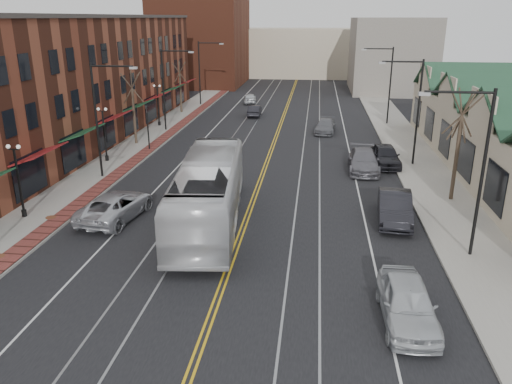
% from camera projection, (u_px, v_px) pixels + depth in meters
% --- Properties ---
extents(ground, '(160.00, 160.00, 0.00)m').
position_uv_depth(ground, '(214.00, 308.00, 20.05)').
color(ground, black).
rests_on(ground, ground).
extents(sidewalk_left, '(4.00, 120.00, 0.15)m').
position_uv_depth(sidewalk_left, '(117.00, 162.00, 40.11)').
color(sidewalk_left, gray).
rests_on(sidewalk_left, ground).
extents(sidewalk_right, '(4.00, 120.00, 0.15)m').
position_uv_depth(sidewalk_right, '(424.00, 172.00, 37.40)').
color(sidewalk_right, gray).
rests_on(sidewalk_right, ground).
extents(building_left, '(10.00, 50.00, 11.00)m').
position_uv_depth(building_left, '(67.00, 81.00, 45.65)').
color(building_left, brown).
rests_on(building_left, ground).
extents(backdrop_left, '(14.00, 18.00, 14.00)m').
position_uv_depth(backdrop_left, '(202.00, 42.00, 85.09)').
color(backdrop_left, brown).
rests_on(backdrop_left, ground).
extents(backdrop_mid, '(22.00, 14.00, 9.00)m').
position_uv_depth(backdrop_mid, '(299.00, 52.00, 98.17)').
color(backdrop_mid, '#BEAF92').
rests_on(backdrop_mid, ground).
extents(backdrop_right, '(12.00, 16.00, 11.00)m').
position_uv_depth(backdrop_right, '(391.00, 55.00, 77.42)').
color(backdrop_right, slate).
rests_on(backdrop_right, ground).
extents(streetlight_l_1, '(3.33, 0.25, 8.00)m').
position_uv_depth(streetlight_l_1, '(101.00, 109.00, 34.61)').
color(streetlight_l_1, black).
rests_on(streetlight_l_1, sidewalk_left).
extents(streetlight_l_2, '(3.33, 0.25, 8.00)m').
position_uv_depth(streetlight_l_2, '(167.00, 81.00, 49.60)').
color(streetlight_l_2, black).
rests_on(streetlight_l_2, sidewalk_left).
extents(streetlight_l_3, '(3.33, 0.25, 8.00)m').
position_uv_depth(streetlight_l_3, '(203.00, 66.00, 64.58)').
color(streetlight_l_3, black).
rests_on(streetlight_l_3, sidewalk_left).
extents(streetlight_r_0, '(3.33, 0.25, 8.00)m').
position_uv_depth(streetlight_r_0, '(475.00, 157.00, 22.76)').
color(streetlight_r_0, black).
rests_on(streetlight_r_0, sidewalk_right).
extents(streetlight_r_1, '(3.33, 0.25, 8.00)m').
position_uv_depth(streetlight_r_1, '(413.00, 102.00, 37.74)').
color(streetlight_r_1, black).
rests_on(streetlight_r_1, sidewalk_right).
extents(streetlight_r_2, '(3.33, 0.25, 8.00)m').
position_uv_depth(streetlight_r_2, '(386.00, 78.00, 52.73)').
color(streetlight_r_2, black).
rests_on(streetlight_r_2, sidewalk_right).
extents(lamppost_l_1, '(0.84, 0.28, 4.27)m').
position_uv_depth(lamppost_l_1, '(19.00, 183.00, 28.25)').
color(lamppost_l_1, black).
rests_on(lamppost_l_1, sidewalk_left).
extents(lamppost_l_2, '(0.84, 0.28, 4.27)m').
position_uv_depth(lamppost_l_2, '(105.00, 136.00, 39.49)').
color(lamppost_l_2, black).
rests_on(lamppost_l_2, sidewalk_left).
extents(lamppost_l_3, '(0.84, 0.28, 4.27)m').
position_uv_depth(lamppost_l_3, '(158.00, 106.00, 52.60)').
color(lamppost_l_3, black).
rests_on(lamppost_l_3, sidewalk_left).
extents(tree_left_near, '(1.78, 1.37, 6.48)m').
position_uv_depth(tree_left_near, '(133.00, 106.00, 44.64)').
color(tree_left_near, '#382B21').
rests_on(tree_left_near, sidewalk_left).
extents(tree_left_far, '(1.66, 1.28, 6.02)m').
position_uv_depth(tree_left_far, '(180.00, 86.00, 59.71)').
color(tree_left_far, '#382B21').
rests_on(tree_left_far, sidewalk_left).
extents(tree_right_mid, '(1.90, 1.46, 6.93)m').
position_uv_depth(tree_right_mid, '(458.00, 144.00, 30.51)').
color(tree_right_mid, '#382B21').
rests_on(tree_right_mid, sidewalk_right).
extents(manhole_far, '(0.60, 0.60, 0.02)m').
position_uv_depth(manhole_far, '(51.00, 217.00, 28.75)').
color(manhole_far, '#592D19').
rests_on(manhole_far, sidewalk_left).
extents(traffic_signal, '(0.18, 0.15, 3.80)m').
position_uv_depth(traffic_signal, '(148.00, 124.00, 42.94)').
color(traffic_signal, black).
rests_on(traffic_signal, sidewalk_left).
extents(transit_bus, '(4.49, 13.70, 3.75)m').
position_uv_depth(transit_bus, '(209.00, 192.00, 27.76)').
color(transit_bus, silver).
rests_on(transit_bus, ground).
extents(parked_suv, '(3.35, 5.95, 1.57)m').
position_uv_depth(parked_suv, '(116.00, 206.00, 28.74)').
color(parked_suv, silver).
rests_on(parked_suv, ground).
extents(parked_car_a, '(2.03, 4.89, 1.66)m').
position_uv_depth(parked_car_a, '(407.00, 303.00, 18.93)').
color(parked_car_a, silver).
rests_on(parked_car_a, ground).
extents(parked_car_b, '(2.22, 5.24, 1.68)m').
position_uv_depth(parked_car_b, '(395.00, 207.00, 28.36)').
color(parked_car_b, black).
rests_on(parked_car_b, ground).
extents(parked_car_c, '(2.35, 5.51, 1.58)m').
position_uv_depth(parked_car_c, '(364.00, 161.00, 37.77)').
color(parked_car_c, slate).
rests_on(parked_car_c, ground).
extents(parked_car_d, '(2.23, 4.98, 1.66)m').
position_uv_depth(parked_car_d, '(385.00, 155.00, 39.02)').
color(parked_car_d, black).
rests_on(parked_car_d, ground).
extents(distant_car_left, '(1.45, 4.00, 1.31)m').
position_uv_depth(distant_car_left, '(255.00, 111.00, 58.73)').
color(distant_car_left, black).
rests_on(distant_car_left, ground).
extents(distant_car_right, '(2.35, 4.81, 1.35)m').
position_uv_depth(distant_car_right, '(325.00, 126.00, 50.29)').
color(distant_car_right, slate).
rests_on(distant_car_right, ground).
extents(distant_car_far, '(2.12, 4.26, 1.40)m').
position_uv_depth(distant_car_far, '(250.00, 98.00, 67.41)').
color(distant_car_far, silver).
rests_on(distant_car_far, ground).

